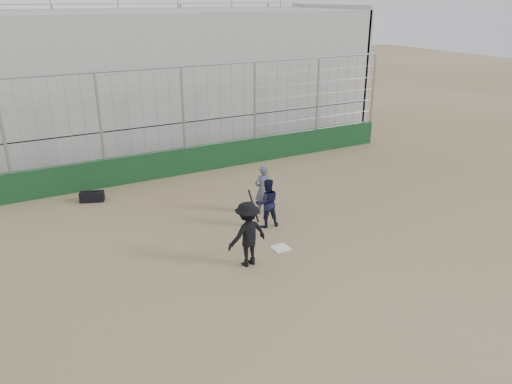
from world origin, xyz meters
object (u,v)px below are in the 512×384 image
batter_at_plate (248,234)px  equipment_bag (92,197)px  umpire (263,192)px  catcher_crouched (267,211)px

batter_at_plate → equipment_bag: (-2.59, 6.14, -0.68)m
umpire → equipment_bag: (-4.49, 3.53, -0.54)m
catcher_crouched → umpire: size_ratio=0.73×
equipment_bag → umpire: bearing=-38.2°
batter_at_plate → equipment_bag: batter_at_plate is taller
umpire → equipment_bag: size_ratio=1.69×
batter_at_plate → umpire: 3.23m
umpire → catcher_crouched: bearing=65.1°
umpire → equipment_bag: bearing=-41.0°
catcher_crouched → equipment_bag: size_ratio=1.22×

